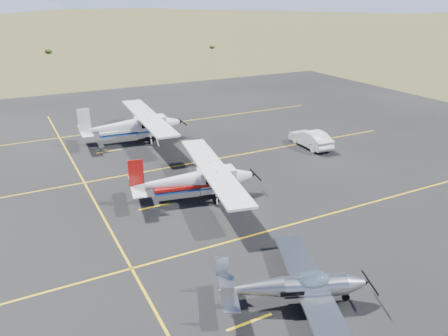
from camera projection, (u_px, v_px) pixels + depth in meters
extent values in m
plane|color=#383D1C|center=(266.00, 257.00, 20.81)|extent=(1600.00, 1600.00, 0.00)
cube|color=black|center=(204.00, 200.00, 26.58)|extent=(72.00, 72.00, 0.02)
cube|color=silver|center=(312.00, 289.00, 17.41)|extent=(4.23, 8.10, 0.11)
ellipsoid|color=#99BFD8|center=(313.00, 280.00, 17.25)|extent=(1.70, 1.34, 0.75)
cube|color=silver|center=(228.00, 290.00, 16.99)|extent=(1.59, 2.77, 0.05)
cube|color=silver|center=(227.00, 298.00, 15.90)|extent=(0.49, 0.23, 0.91)
cube|color=silver|center=(222.00, 266.00, 17.75)|extent=(0.49, 0.23, 0.91)
cylinder|color=black|center=(346.00, 298.00, 17.74)|extent=(0.32, 0.19, 0.31)
cylinder|color=black|center=(314.00, 318.00, 16.56)|extent=(0.38, 0.23, 0.36)
cylinder|color=black|center=(299.00, 283.00, 18.58)|extent=(0.38, 0.23, 0.36)
cube|color=silver|center=(216.00, 179.00, 26.76)|extent=(2.43, 1.57, 1.38)
cube|color=silver|center=(213.00, 169.00, 26.44)|extent=(3.65, 11.35, 0.14)
cube|color=black|center=(216.00, 175.00, 26.66)|extent=(1.83, 1.50, 0.56)
cube|color=#A60F0D|center=(195.00, 183.00, 26.45)|extent=(5.25, 2.12, 0.18)
cube|color=#A60F0D|center=(136.00, 173.00, 25.12)|extent=(0.87, 0.23, 1.64)
cube|color=silver|center=(137.00, 186.00, 25.42)|extent=(1.36, 3.36, 0.06)
cylinder|color=black|center=(237.00, 190.00, 27.45)|extent=(0.38, 0.17, 0.37)
cylinder|color=black|center=(216.00, 200.00, 26.04)|extent=(0.47, 0.21, 0.45)
cylinder|color=black|center=(207.00, 186.00, 27.95)|extent=(0.47, 0.21, 0.45)
cube|color=white|center=(151.00, 125.00, 37.31)|extent=(2.60, 1.49, 1.55)
cube|color=white|center=(147.00, 117.00, 36.93)|extent=(2.63, 12.69, 0.16)
cube|color=black|center=(150.00, 122.00, 37.19)|extent=(1.92, 1.48, 0.63)
cube|color=white|center=(133.00, 129.00, 36.80)|extent=(5.80, 1.72, 0.21)
cube|color=white|center=(84.00, 120.00, 34.91)|extent=(0.98, 0.15, 1.83)
cube|color=white|center=(85.00, 131.00, 35.25)|extent=(1.11, 3.72, 0.07)
cylinder|color=black|center=(168.00, 134.00, 38.23)|extent=(0.42, 0.14, 0.41)
cylinder|color=black|center=(151.00, 141.00, 36.51)|extent=(0.51, 0.18, 0.50)
cylinder|color=black|center=(144.00, 133.00, 38.56)|extent=(0.51, 0.18, 0.50)
imported|color=white|center=(311.00, 139.00, 35.53)|extent=(1.64, 4.33, 1.41)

